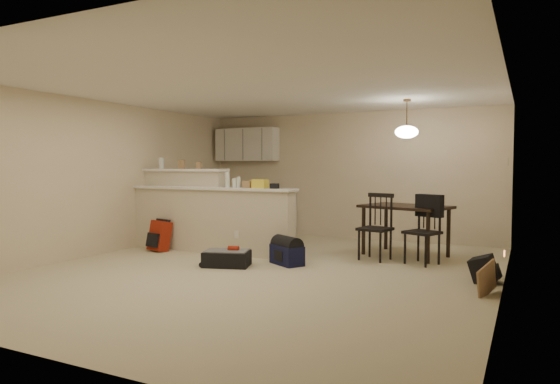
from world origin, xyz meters
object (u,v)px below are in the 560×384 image
Objects in this scene: navy_duffel at (287,255)px; red_backpack at (160,236)px; suitcase at (227,259)px; dining_table at (406,211)px; dining_chair_near at (375,227)px; dining_chair_far at (422,230)px; pendant_lamp at (407,131)px; black_daypack at (484,270)px.

red_backpack is at bearing -151.29° from navy_duffel.
dining_table is at bearing 25.92° from suitcase.
dining_chair_near is 1.02× the size of dining_chair_far.
dining_chair_near is at bearing -158.24° from dining_chair_far.
pendant_lamp is 3.45m from suitcase.
dining_table is at bearing 77.93° from navy_duffel.
suitcase is (-2.11, -1.98, -1.88)m from pendant_lamp.
navy_duffel is at bearing -129.18° from dining_chair_far.
dining_chair_near is 2.31m from suitcase.
pendant_lamp is 2.75m from navy_duffel.
pendant_lamp reaches higher than navy_duffel.
dining_table reaches higher than red_backpack.
red_backpack is at bearing -143.37° from dining_table.
dining_chair_far reaches higher than navy_duffel.
black_daypack reaches higher than suitcase.
dining_chair_far is 2.01m from navy_duffel.
dining_chair_far is 4.29m from red_backpack.
dining_chair_near is at bearing -104.53° from dining_table.
suitcase is at bearing -126.95° from dining_chair_far.
pendant_lamp is 0.62× the size of dining_chair_far.
navy_duffel is at bearing -126.42° from dining_chair_near.
dining_table is 1.49× the size of dining_chair_far.
suitcase is 1.83m from red_backpack.
navy_duffel is (-1.76, -0.91, -0.36)m from dining_chair_far.
suitcase is 0.88m from navy_duffel.
navy_duffel is (2.44, -0.10, -0.11)m from red_backpack.
pendant_lamp is at bearing 70.92° from dining_chair_near.
dining_chair_near is at bearing -121.17° from pendant_lamp.
red_backpack is 1.42× the size of black_daypack.
black_daypack is (1.28, -1.39, -1.83)m from pendant_lamp.
dining_chair_far is 2.88m from suitcase.
dining_chair_far reaches higher than suitcase.
navy_duffel is at bearing 11.16° from red_backpack.
suitcase is at bearing -5.54° from red_backpack.
dining_chair_far is 2.80× the size of black_daypack.
dining_chair_near is at bearing 68.72° from black_daypack.
red_backpack reaches higher than navy_duffel.
pendant_lamp is at bearing 48.51° from black_daypack.
dining_chair_near is 3.60m from red_backpack.
black_daypack is at bearing -47.50° from pendant_lamp.
red_backpack is (-3.83, -1.39, -1.74)m from pendant_lamp.
dining_table is 2.85× the size of navy_duffel.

